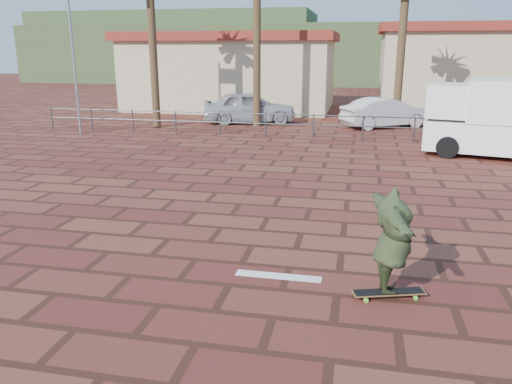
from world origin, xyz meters
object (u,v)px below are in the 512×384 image
(car_white, at_px, (386,113))
(campervan, at_px, (507,117))
(skateboarder, at_px, (393,241))
(car_silver, at_px, (250,107))
(longboard, at_px, (389,292))

(car_white, bearing_deg, campervan, -177.82)
(skateboarder, relative_size, car_silver, 0.43)
(skateboarder, bearing_deg, campervan, -31.87)
(skateboarder, xyz_separation_m, car_silver, (-5.96, 17.40, -0.12))
(skateboarder, distance_m, car_silver, 18.39)
(skateboarder, height_order, car_silver, skateboarder)
(longboard, bearing_deg, skateboarder, -43.76)
(longboard, bearing_deg, car_silver, 91.72)
(longboard, distance_m, car_white, 17.31)
(car_silver, distance_m, car_white, 6.59)
(longboard, xyz_separation_m, car_silver, (-5.96, 17.40, 0.69))
(campervan, xyz_separation_m, car_silver, (-10.23, 6.21, -0.58))
(skateboarder, relative_size, campervan, 0.37)
(car_silver, height_order, car_white, car_silver)
(longboard, bearing_deg, car_white, 70.73)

